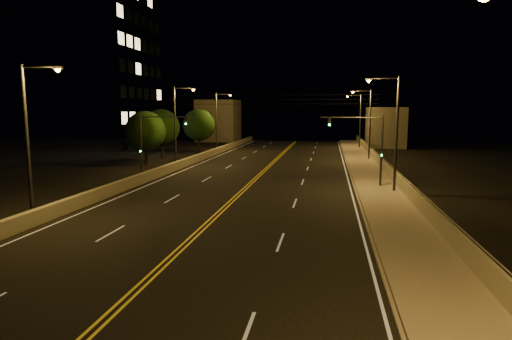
% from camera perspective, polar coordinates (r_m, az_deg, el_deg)
% --- Properties ---
extents(road, '(18.00, 120.00, 0.02)m').
position_cam_1_polar(road, '(31.20, -3.01, -3.94)').
color(road, black).
rests_on(road, ground).
extents(sidewalk, '(3.60, 120.00, 0.30)m').
position_cam_1_polar(sidewalk, '(30.71, 17.11, -4.22)').
color(sidewalk, gray).
rests_on(sidewalk, ground).
extents(curb, '(0.14, 120.00, 0.15)m').
position_cam_1_polar(curb, '(30.53, 13.61, -4.30)').
color(curb, gray).
rests_on(curb, ground).
extents(parapet_wall, '(0.30, 120.00, 1.00)m').
position_cam_1_polar(parapet_wall, '(30.85, 20.20, -3.07)').
color(parapet_wall, gray).
rests_on(parapet_wall, sidewalk).
extents(jersey_barrier, '(0.45, 120.00, 0.89)m').
position_cam_1_polar(jersey_barrier, '(34.47, -18.73, -2.48)').
color(jersey_barrier, gray).
rests_on(jersey_barrier, ground).
extents(distant_building_right, '(6.00, 10.00, 6.90)m').
position_cam_1_polar(distant_building_right, '(79.17, 16.82, 5.50)').
color(distant_building_right, gray).
rests_on(distant_building_right, ground).
extents(distant_building_left, '(8.00, 8.00, 8.51)m').
position_cam_1_polar(distant_building_left, '(89.93, -5.02, 6.59)').
color(distant_building_left, gray).
rests_on(distant_building_left, ground).
extents(parapet_rail, '(0.06, 120.00, 0.06)m').
position_cam_1_polar(parapet_rail, '(30.75, 20.25, -2.10)').
color(parapet_rail, black).
rests_on(parapet_rail, parapet_wall).
extents(lane_markings, '(17.32, 116.00, 0.00)m').
position_cam_1_polar(lane_markings, '(31.13, -3.04, -3.94)').
color(lane_markings, silver).
rests_on(lane_markings, road).
extents(streetlight_1, '(2.55, 0.28, 8.98)m').
position_cam_1_polar(streetlight_1, '(34.13, 17.80, 5.50)').
color(streetlight_1, '#2D2D33').
rests_on(streetlight_1, ground).
extents(streetlight_2, '(2.55, 0.28, 8.98)m').
position_cam_1_polar(streetlight_2, '(55.69, 14.69, 6.45)').
color(streetlight_2, '#2D2D33').
rests_on(streetlight_2, ground).
extents(streetlight_3, '(2.55, 0.28, 8.98)m').
position_cam_1_polar(streetlight_3, '(72.98, 13.52, 6.80)').
color(streetlight_3, '#2D2D33').
rests_on(streetlight_3, ground).
extents(streetlight_4, '(2.55, 0.28, 8.98)m').
position_cam_1_polar(streetlight_4, '(27.43, -27.81, 4.43)').
color(streetlight_4, '#2D2D33').
rests_on(streetlight_4, ground).
extents(streetlight_5, '(2.55, 0.28, 8.98)m').
position_cam_1_polar(streetlight_5, '(48.60, -10.44, 6.39)').
color(streetlight_5, '#2D2D33').
rests_on(streetlight_5, ground).
extents(streetlight_6, '(2.55, 0.28, 8.98)m').
position_cam_1_polar(streetlight_6, '(65.66, -5.07, 6.88)').
color(streetlight_6, '#2D2D33').
rests_on(streetlight_6, ground).
extents(traffic_signal_right, '(5.11, 0.31, 6.06)m').
position_cam_1_polar(traffic_signal_right, '(36.11, 14.85, 3.57)').
color(traffic_signal_right, '#2D2D33').
rests_on(traffic_signal_right, ground).
extents(traffic_signal_left, '(5.11, 0.31, 6.06)m').
position_cam_1_polar(traffic_signal_left, '(39.17, -13.74, 3.94)').
color(traffic_signal_left, '#2D2D33').
rests_on(traffic_signal_left, ground).
extents(overhead_wires, '(22.00, 0.03, 0.83)m').
position_cam_1_polar(overhead_wires, '(39.86, -0.06, 9.36)').
color(overhead_wires, black).
extents(building_tower, '(24.00, 15.00, 29.01)m').
position_cam_1_polar(building_tower, '(71.03, -24.10, 13.37)').
color(building_tower, gray).
rests_on(building_tower, ground).
extents(tree_0, '(4.69, 4.69, 6.35)m').
position_cam_1_polar(tree_0, '(52.09, -14.51, 5.05)').
color(tree_0, black).
rests_on(tree_0, ground).
extents(tree_1, '(4.84, 4.84, 6.56)m').
position_cam_1_polar(tree_1, '(59.17, -12.46, 5.57)').
color(tree_1, black).
rests_on(tree_1, ground).
extents(tree_2, '(4.88, 4.88, 6.61)m').
position_cam_1_polar(tree_2, '(66.10, -7.61, 5.96)').
color(tree_2, black).
rests_on(tree_2, ground).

